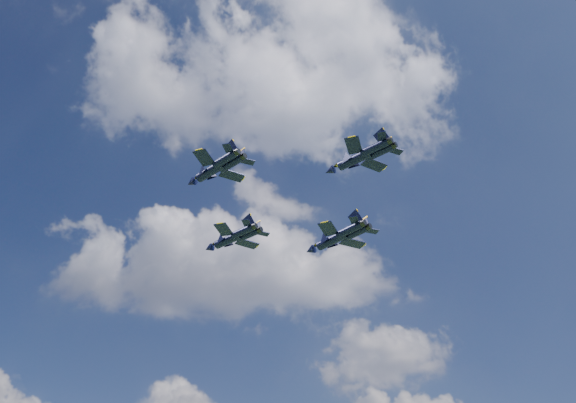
# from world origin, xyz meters

# --- Properties ---
(jet_lead) EXTENTS (14.72, 12.26, 3.71)m
(jet_lead) POSITION_xyz_m (-9.67, 7.76, 62.69)
(jet_lead) COLOR black
(jet_left) EXTENTS (12.89, 11.41, 3.32)m
(jet_left) POSITION_xyz_m (-9.47, -16.71, 61.31)
(jet_left) COLOR black
(jet_right) EXTENTS (15.27, 14.39, 4.04)m
(jet_right) POSITION_xyz_m (11.49, 7.34, 61.95)
(jet_right) COLOR black
(jet_slot) EXTENTS (13.86, 11.54, 3.50)m
(jet_slot) POSITION_xyz_m (14.80, -14.51, 64.93)
(jet_slot) COLOR black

